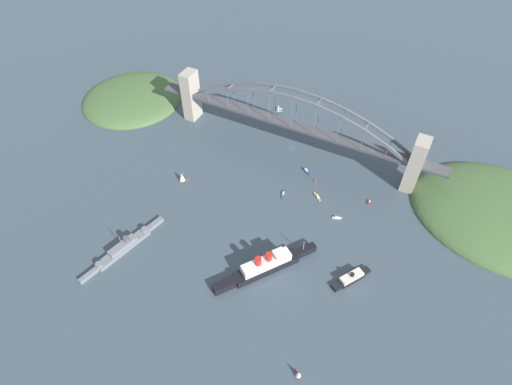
# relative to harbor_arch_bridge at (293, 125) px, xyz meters

# --- Properties ---
(ground_plane) EXTENTS (1400.00, 1400.00, 0.00)m
(ground_plane) POSITION_rel_harbor_arch_bridge_xyz_m (0.00, 0.00, -30.54)
(ground_plane) COLOR #3D4C56
(harbor_arch_bridge) EXTENTS (302.12, 18.67, 67.31)m
(harbor_arch_bridge) POSITION_rel_harbor_arch_bridge_xyz_m (0.00, 0.00, 0.00)
(harbor_arch_bridge) COLOR #ADA38E
(harbor_arch_bridge) RESTS_ON ground
(headland_west_shore) EXTENTS (161.00, 133.76, 28.62)m
(headland_west_shore) POSITION_rel_harbor_arch_bridge_xyz_m (-207.43, -4.09, -30.54)
(headland_west_shore) COLOR #476638
(headland_west_shore) RESTS_ON ground
(headland_east_shore) EXTENTS (116.35, 119.17, 21.96)m
(headland_east_shore) POSITION_rel_harbor_arch_bridge_xyz_m (202.80, 2.62, -30.54)
(headland_east_shore) COLOR #476638
(headland_east_shore) RESTS_ON ground
(ocean_liner) EXTENTS (58.55, 77.52, 20.54)m
(ocean_liner) POSITION_rel_harbor_arch_bridge_xyz_m (-42.35, 145.21, -24.31)
(ocean_liner) COLOR black
(ocean_liner) RESTS_ON ground
(naval_cruiser) EXTENTS (22.66, 82.81, 17.42)m
(naval_cruiser) POSITION_rel_harbor_arch_bridge_xyz_m (70.99, 180.95, -27.49)
(naval_cruiser) COLOR slate
(naval_cruiser) RESTS_ON ground
(harbor_ferry_steamer) EXTENTS (24.36, 32.97, 8.12)m
(harbor_ferry_steamer) POSITION_rel_harbor_arch_bridge_xyz_m (-105.48, 122.58, -28.04)
(harbor_ferry_steamer) COLOR black
(harbor_ferry_steamer) RESTS_ON ground
(seaplane_taxiing_near_bridge) EXTENTS (7.86, 9.57, 4.91)m
(seaplane_taxiing_near_bridge) POSITION_rel_harbor_arch_bridge_xyz_m (39.23, -54.28, -28.57)
(seaplane_taxiing_near_bridge) COLOR #B7B7B2
(seaplane_taxiing_near_bridge) RESTS_ON ground
(small_boat_0) EXTENTS (8.15, 4.18, 2.33)m
(small_boat_0) POSITION_rel_harbor_arch_bridge_xyz_m (-74.48, 68.38, -29.69)
(small_boat_0) COLOR silver
(small_boat_0) RESTS_ON ground
(small_boat_1) EXTENTS (3.93, 12.18, 1.80)m
(small_boat_1) POSITION_rel_harbor_arch_bridge_xyz_m (-20.32, 63.88, -29.90)
(small_boat_1) COLOR #234C8C
(small_boat_1) RESTS_ON ground
(small_boat_2) EXTENTS (9.99, 8.47, 2.17)m
(small_boat_2) POSITION_rel_harbor_arch_bridge_xyz_m (-49.66, 52.22, -29.77)
(small_boat_2) COLOR gold
(small_boat_2) RESTS_ON ground
(small_boat_3) EXTENTS (7.81, 9.15, 11.19)m
(small_boat_3) POSITION_rel_harbor_arch_bridge_xyz_m (73.42, 92.08, -25.40)
(small_boat_3) COLOR brown
(small_boat_3) RESTS_ON ground
(small_boat_4) EXTENTS (11.54, 8.46, 2.27)m
(small_boat_4) POSITION_rel_harbor_arch_bridge_xyz_m (-27.61, 25.05, -29.70)
(small_boat_4) COLOR #234C8C
(small_boat_4) RESTS_ON ground
(small_boat_5) EXTENTS (6.03, 5.75, 7.74)m
(small_boat_5) POSITION_rel_harbor_arch_bridge_xyz_m (-98.04, 209.14, -26.93)
(small_boat_5) COLOR #B2231E
(small_boat_5) RESTS_ON ground
(small_boat_6) EXTENTS (2.50, 7.12, 2.01)m
(small_boat_6) POSITION_rel_harbor_arch_bridge_xyz_m (-94.76, 36.73, -29.82)
(small_boat_6) COLOR #B2231E
(small_boat_6) RESTS_ON ground
(channel_marker_buoy) EXTENTS (2.20, 2.20, 2.75)m
(channel_marker_buoy) POSITION_rel_harbor_arch_bridge_xyz_m (-40.76, 34.42, -29.42)
(channel_marker_buoy) COLOR red
(channel_marker_buoy) RESTS_ON ground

